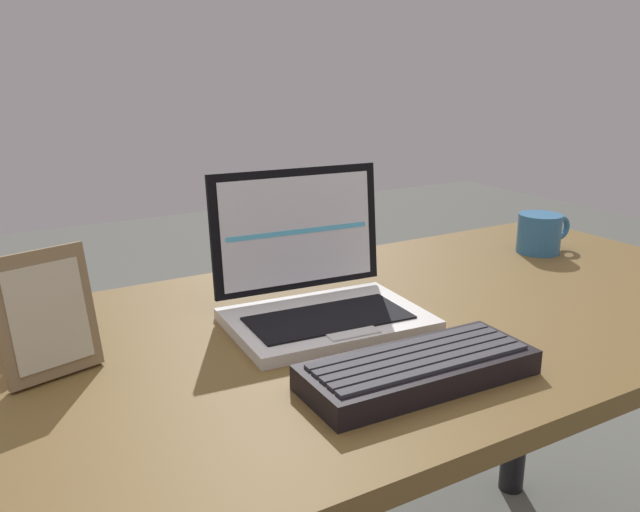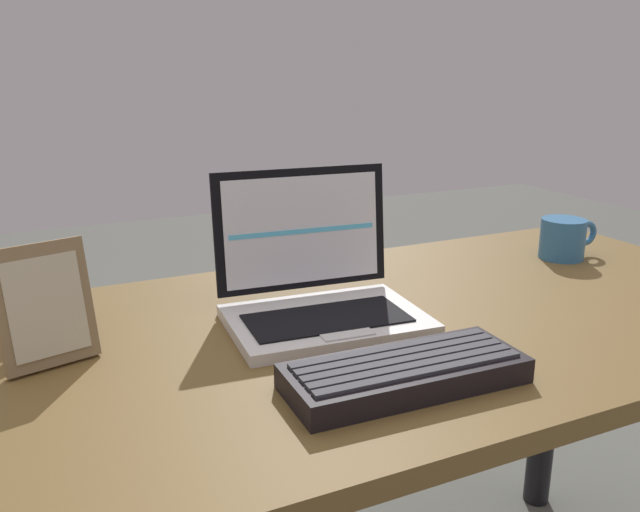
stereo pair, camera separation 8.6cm
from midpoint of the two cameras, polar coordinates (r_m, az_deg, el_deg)
name	(u,v)px [view 2 (the right image)]	position (r m, az deg, el deg)	size (l,w,h in m)	color
desk	(327,395)	(1.04, 3.00, -11.93)	(1.64, 0.70, 0.73)	brown
laptop_front	(319,291)	(1.02, 2.29, -3.03)	(0.31, 0.25, 0.22)	silver
external_keyboard	(405,373)	(0.84, 10.31, -9.90)	(0.30, 0.13, 0.04)	black
photo_frame	(45,306)	(0.91, -20.15, -4.13)	(0.13, 0.07, 0.16)	olive
figurine_stand	(43,315)	(1.04, -20.62, -4.84)	(0.07, 0.07, 0.05)	black
figurine	(37,269)	(1.02, -21.01, -1.09)	(0.03, 0.03, 0.08)	#5F160F
coffee_mug	(564,238)	(1.44, 21.88, 1.39)	(0.13, 0.09, 0.08)	teal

